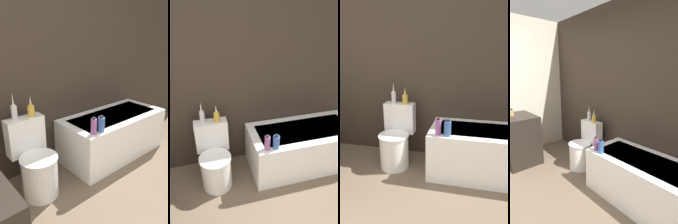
{
  "view_description": "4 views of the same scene",
  "coord_description": "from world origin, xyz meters",
  "views": [
    {
      "loc": [
        -1.2,
        -0.05,
        1.58
      ],
      "look_at": [
        0.19,
        1.58,
        0.78
      ],
      "focal_mm": 35.0,
      "sensor_mm": 36.0,
      "label": 1
    },
    {
      "loc": [
        -0.42,
        -0.34,
        2.13
      ],
      "look_at": [
        0.09,
        1.53,
        1.02
      ],
      "focal_mm": 35.0,
      "sensor_mm": 36.0,
      "label": 2
    },
    {
      "loc": [
        0.57,
        -0.68,
        1.5
      ],
      "look_at": [
        0.07,
        1.48,
        0.8
      ],
      "focal_mm": 35.0,
      "sensor_mm": 36.0,
      "label": 3
    },
    {
      "loc": [
        1.83,
        0.01,
        1.57
      ],
      "look_at": [
        0.09,
        1.54,
        1.05
      ],
      "focal_mm": 28.0,
      "sensor_mm": 36.0,
      "label": 4
    }
  ],
  "objects": [
    {
      "name": "wall_back_tiled",
      "position": [
        0.0,
        2.1,
        1.3
      ],
      "size": [
        6.4,
        0.06,
        2.6
      ],
      "color": "#332821",
      "rests_on": "ground_plane"
    },
    {
      "name": "shampoo_bottle_tall",
      "position": [
        0.23,
        1.46,
        0.65
      ],
      "size": [
        0.06,
        0.06,
        0.19
      ],
      "color": "#8C4C8C",
      "rests_on": "bathtub"
    },
    {
      "name": "bathtub",
      "position": [
        0.81,
        1.72,
        0.28
      ],
      "size": [
        1.41,
        0.67,
        0.56
      ],
      "color": "white",
      "rests_on": "ground"
    },
    {
      "name": "vase_gold",
      "position": [
        -0.43,
        1.89,
        0.86
      ],
      "size": [
        0.06,
        0.06,
        0.27
      ],
      "color": "silver",
      "rests_on": "toilet"
    },
    {
      "name": "shampoo_bottle_short",
      "position": [
        0.33,
        1.45,
        0.64
      ],
      "size": [
        0.07,
        0.07,
        0.18
      ],
      "color": "#335999",
      "rests_on": "bathtub"
    },
    {
      "name": "toilet",
      "position": [
        -0.35,
        1.7,
        0.32
      ],
      "size": [
        0.39,
        0.52,
        0.77
      ],
      "color": "white",
      "rests_on": "ground"
    },
    {
      "name": "vase_silver",
      "position": [
        -0.27,
        1.86,
        0.84
      ],
      "size": [
        0.07,
        0.07,
        0.22
      ],
      "color": "gold",
      "rests_on": "toilet"
    }
  ]
}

